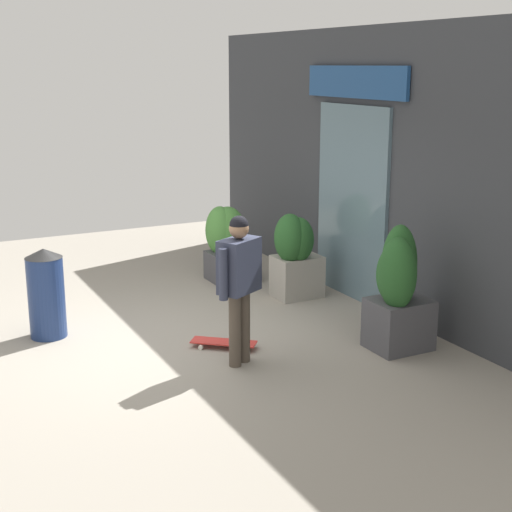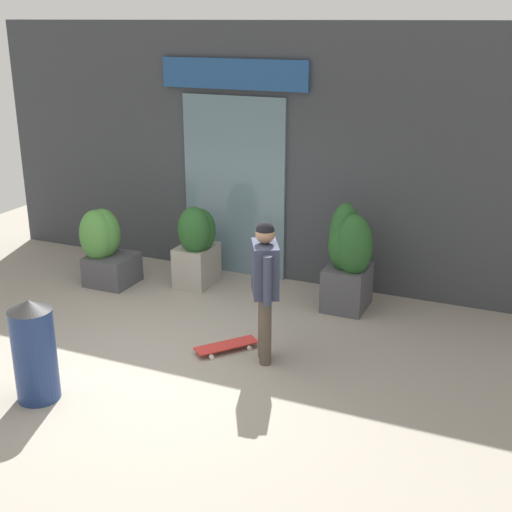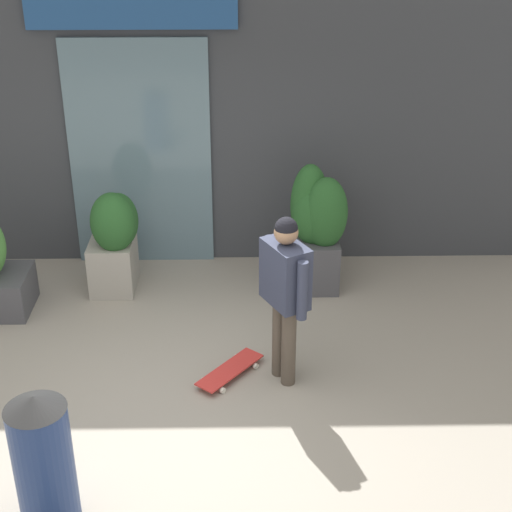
{
  "view_description": "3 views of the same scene",
  "coord_description": "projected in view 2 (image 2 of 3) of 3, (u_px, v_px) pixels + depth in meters",
  "views": [
    {
      "loc": [
        7.63,
        -2.68,
        3.07
      ],
      "look_at": [
        0.74,
        0.84,
        1.08
      ],
      "focal_mm": 52.44,
      "sensor_mm": 36.0,
      "label": 1
    },
    {
      "loc": [
        3.59,
        -5.68,
        3.57
      ],
      "look_at": [
        0.74,
        0.84,
        1.08
      ],
      "focal_mm": 47.89,
      "sensor_mm": 36.0,
      "label": 2
    },
    {
      "loc": [
        0.63,
        -5.23,
        4.19
      ],
      "look_at": [
        0.74,
        0.84,
        1.08
      ],
      "focal_mm": 54.31,
      "sensor_mm": 36.0,
      "label": 3
    }
  ],
  "objects": [
    {
      "name": "ground_plane",
      "position": [
        164.0,
        364.0,
        7.45
      ],
      "size": [
        12.0,
        12.0,
        0.0
      ],
      "primitive_type": "plane",
      "color": "gray"
    },
    {
      "name": "building_facade",
      "position": [
        270.0,
        155.0,
        9.51
      ],
      "size": [
        8.77,
        0.31,
        3.55
      ],
      "color": "#383A3F",
      "rests_on": "ground_plane"
    },
    {
      "name": "skateboarder",
      "position": [
        265.0,
        278.0,
        7.21
      ],
      "size": [
        0.44,
        0.56,
        1.59
      ],
      "rotation": [
        0.0,
        0.0,
        -2.65
      ],
      "color": "#4C4238",
      "rests_on": "ground_plane"
    },
    {
      "name": "skateboard",
      "position": [
        226.0,
        346.0,
        7.73
      ],
      "size": [
        0.63,
        0.7,
        0.08
      ],
      "rotation": [
        0.0,
        0.0,
        -2.26
      ],
      "color": "red",
      "rests_on": "ground_plane"
    },
    {
      "name": "planter_box_left",
      "position": [
        104.0,
        246.0,
        9.53
      ],
      "size": [
        0.7,
        0.63,
        1.09
      ],
      "color": "#47474C",
      "rests_on": "ground_plane"
    },
    {
      "name": "planter_box_right",
      "position": [
        348.0,
        257.0,
        8.63
      ],
      "size": [
        0.6,
        0.65,
        1.4
      ],
      "color": "#47474C",
      "rests_on": "ground_plane"
    },
    {
      "name": "planter_box_mid",
      "position": [
        197.0,
        245.0,
        9.42
      ],
      "size": [
        0.54,
        0.67,
        1.17
      ],
      "color": "gray",
      "rests_on": "ground_plane"
    },
    {
      "name": "trash_bin",
      "position": [
        34.0,
        350.0,
        6.61
      ],
      "size": [
        0.43,
        0.43,
        1.05
      ],
      "color": "navy",
      "rests_on": "ground_plane"
    }
  ]
}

